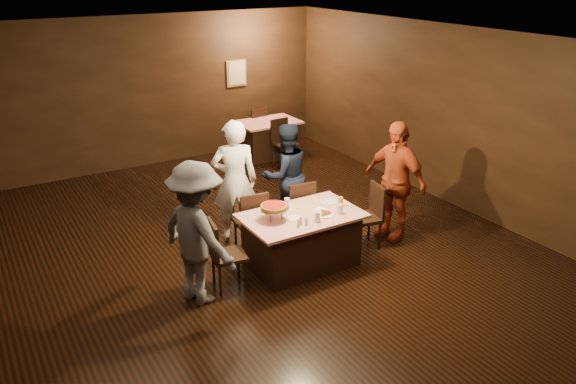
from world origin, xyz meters
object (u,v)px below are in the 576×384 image
object	(u,v)px
main_table	(301,240)
diner_red_shirt	(395,181)
back_table	(268,139)
plate_empty	(329,202)
glass_amber	(340,202)
diner_navy_hoodie	(286,175)
chair_back_near	(285,143)
diner_grey_knit	(197,234)
chair_far_left	(250,220)
chair_back_far	(255,128)
chair_end_right	(365,217)
glass_front_left	(317,217)
chair_far_right	(297,209)
glass_front_right	(340,209)
chair_end_left	(229,254)
glass_back	(287,203)
pizza_stand	(274,207)
diner_white_jacket	(235,181)

from	to	relation	value
main_table	diner_red_shirt	xyz separation A→B (m)	(1.67, 0.04, 0.53)
back_table	plate_empty	world-z (taller)	plate_empty
glass_amber	diner_red_shirt	bearing A→B (deg)	5.01
diner_navy_hoodie	plate_empty	bearing A→B (deg)	96.69
chair_back_near	diner_grey_knit	world-z (taller)	diner_grey_knit
chair_far_left	chair_back_near	world-z (taller)	same
diner_navy_hoodie	diner_grey_knit	size ratio (longest dim) A/B	0.92
chair_back_far	diner_grey_knit	xyz separation A→B (m)	(-3.46, -5.06, 0.43)
back_table	diner_grey_knit	distance (m)	5.67
chair_end_right	glass_front_left	distance (m)	1.15
main_table	chair_far_right	world-z (taller)	chair_far_right
back_table	chair_far_left	xyz separation A→B (m)	(-2.33, -3.63, 0.09)
chair_back_near	glass_front_right	size ratio (longest dim) A/B	6.79
diner_grey_knit	plate_empty	size ratio (longest dim) A/B	7.27
chair_end_left	chair_far_left	bearing A→B (deg)	-33.11
chair_end_left	plate_empty	size ratio (longest dim) A/B	3.80
chair_end_left	glass_back	bearing A→B (deg)	-64.14
glass_front_left	glass_back	bearing A→B (deg)	99.46
pizza_stand	glass_front_left	bearing A→B (deg)	-37.87
back_table	chair_far_right	xyz separation A→B (m)	(-1.53, -3.63, 0.09)
diner_white_jacket	chair_far_left	bearing A→B (deg)	111.76
back_table	pizza_stand	xyz separation A→B (m)	(-2.33, -4.33, 0.57)
diner_navy_hoodie	plate_empty	size ratio (longest dim) A/B	6.65
chair_far_left	plate_empty	bearing A→B (deg)	153.64
diner_white_jacket	glass_back	bearing A→B (deg)	132.56
glass_front_right	main_table	bearing A→B (deg)	150.95
chair_end_left	chair_end_right	size ratio (longest dim) A/B	1.00
diner_white_jacket	glass_amber	world-z (taller)	diner_white_jacket
diner_red_shirt	glass_amber	world-z (taller)	diner_red_shirt
main_table	chair_far_left	size ratio (longest dim) A/B	1.68
diner_white_jacket	glass_amber	bearing A→B (deg)	149.83
diner_red_shirt	chair_back_far	bearing A→B (deg)	165.80
chair_back_near	plate_empty	xyz separation A→B (m)	(-1.38, -3.53, 0.30)
glass_back	glass_amber	bearing A→B (deg)	-28.30
diner_white_jacket	plate_empty	size ratio (longest dim) A/B	7.45
glass_front_left	chair_back_far	bearing A→B (deg)	70.42
chair_far_left	chair_far_right	size ratio (longest dim) A/B	1.00
chair_far_right	glass_front_right	bearing A→B (deg)	99.73
diner_white_jacket	glass_front_left	world-z (taller)	diner_white_jacket
main_table	chair_back_near	world-z (taller)	chair_back_near
chair_far_left	chair_back_near	xyz separation A→B (m)	(2.33, 2.93, 0.00)
diner_navy_hoodie	plate_empty	world-z (taller)	diner_navy_hoodie
chair_end_left	diner_grey_knit	size ratio (longest dim) A/B	0.52
glass_amber	chair_end_right	bearing A→B (deg)	5.71
glass_back	plate_empty	bearing A→B (deg)	-14.04
chair_far_right	glass_front_left	xyz separation A→B (m)	(-0.35, -1.05, 0.37)
chair_far_right	diner_grey_knit	xyz separation A→B (m)	(-1.93, -0.82, 0.43)
glass_amber	glass_front_right	bearing A→B (deg)	-126.87
main_table	chair_back_far	xyz separation A→B (m)	(1.93, 4.98, 0.09)
chair_back_near	glass_back	size ratio (longest dim) A/B	6.79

